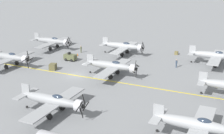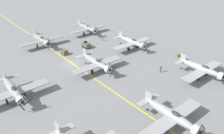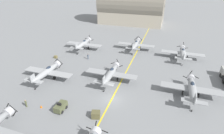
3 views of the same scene
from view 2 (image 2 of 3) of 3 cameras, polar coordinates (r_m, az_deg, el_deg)
ground_plane at (r=51.39m, az=-10.16°, el=0.79°), size 400.00×400.00×0.00m
taxiway_stripe at (r=51.38m, az=-10.16°, el=0.80°), size 0.30×160.00×0.01m
airplane_near_center at (r=62.50m, az=-17.99°, el=6.88°), size 12.00×9.98×3.78m
airplane_far_center at (r=33.70m, az=15.25°, el=-12.01°), size 12.00×9.98×3.65m
airplane_far_left at (r=47.93m, az=22.38°, el=-0.41°), size 12.00×9.98×3.71m
airplane_mid_right at (r=41.39m, az=-24.37°, el=-5.49°), size 12.00×9.98×3.71m
airplane_mid_center at (r=46.86m, az=-4.03°, el=1.16°), size 12.00×9.98×3.65m
airplane_mid_left at (r=58.11m, az=5.24°, el=6.59°), size 12.00×9.98×3.65m
airplane_near_left at (r=69.48m, az=-6.56°, el=10.15°), size 12.00×9.98×3.65m
tow_tractor at (r=59.47m, az=-6.77°, el=5.76°), size 1.57×2.60×1.79m
ground_crew_walking at (r=63.90m, az=-2.43°, el=7.62°), size 0.35×0.35×1.62m
ground_crew_inspecting at (r=47.85m, az=12.60°, el=-0.40°), size 0.36×0.36×1.65m
supply_crate_by_tanker at (r=56.26m, az=-12.32°, el=3.74°), size 1.71×1.55×1.20m
supply_crate_mid_lane at (r=56.36m, az=16.82°, el=2.93°), size 0.88×0.74×0.73m
traffic_cone at (r=62.14m, az=-4.05°, el=6.37°), size 0.36×0.36×0.55m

